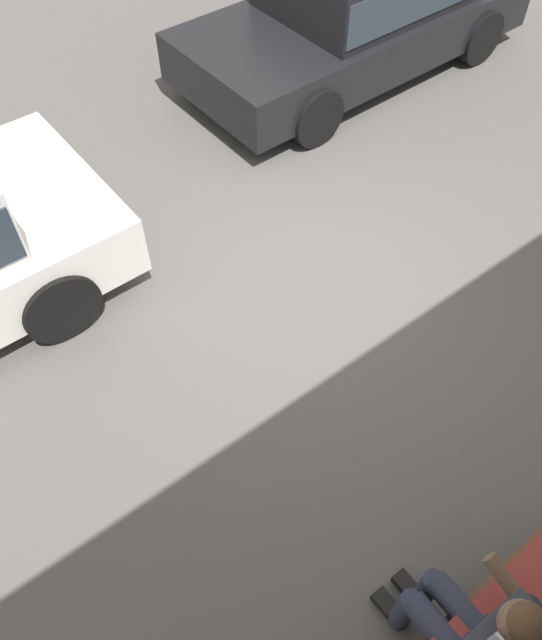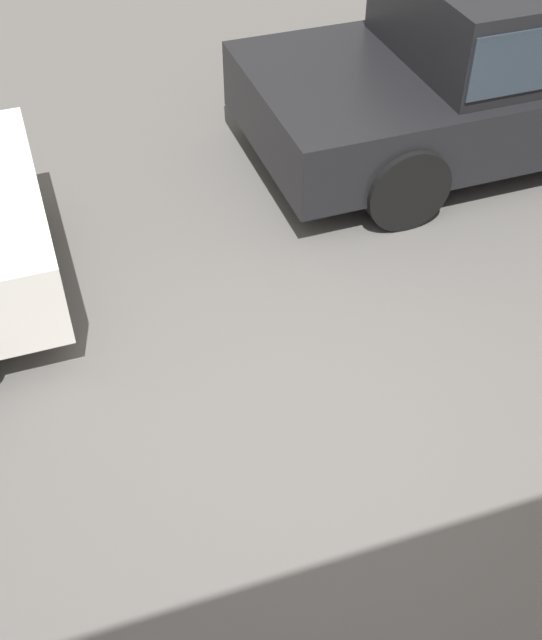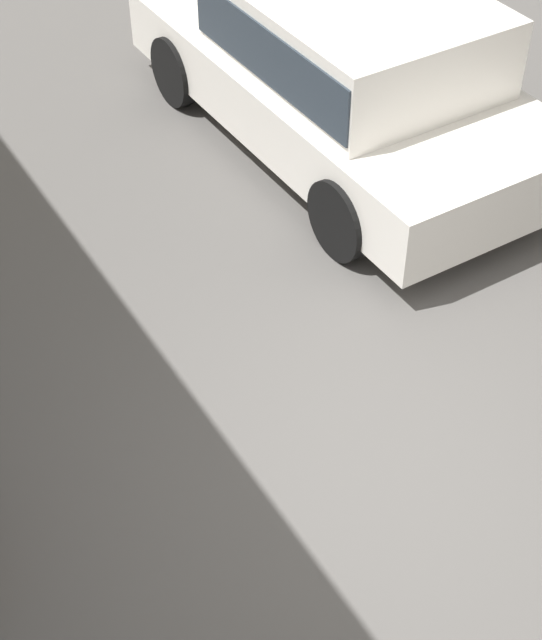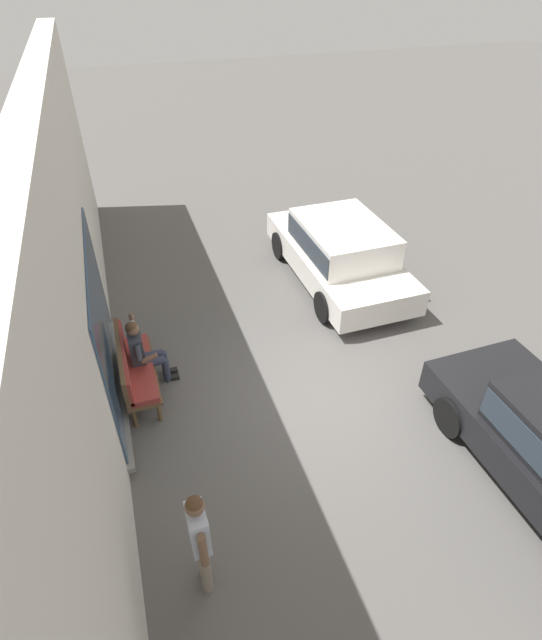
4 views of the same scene
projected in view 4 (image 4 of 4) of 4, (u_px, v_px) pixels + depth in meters
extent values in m
plane|color=#565451|center=(317.00, 396.00, 8.52)|extent=(60.00, 60.00, 0.00)
cube|color=beige|center=(75.00, 324.00, 6.24)|extent=(18.00, 0.40, 4.76)
cube|color=#385170|center=(104.00, 328.00, 7.69)|extent=(3.40, 0.03, 2.50)
cube|color=gray|center=(121.00, 386.00, 8.47)|extent=(3.60, 0.12, 0.10)
cylinder|color=brown|center=(126.00, 354.00, 9.10)|extent=(0.07, 0.07, 0.38)
cylinder|color=brown|center=(135.00, 417.00, 7.90)|extent=(0.07, 0.07, 0.38)
cylinder|color=brown|center=(147.00, 350.00, 9.20)|extent=(0.07, 0.07, 0.38)
cylinder|color=brown|center=(159.00, 411.00, 8.00)|extent=(0.07, 0.07, 0.38)
cube|color=brown|center=(139.00, 372.00, 8.42)|extent=(1.75, 0.55, 0.06)
cube|color=maroon|center=(139.00, 368.00, 8.37)|extent=(1.69, 0.49, 0.10)
cube|color=brown|center=(122.00, 361.00, 8.17)|extent=(1.75, 0.07, 0.55)
cube|color=maroon|center=(125.00, 360.00, 8.19)|extent=(1.69, 0.06, 0.47)
cylinder|color=#2D3347|center=(151.00, 356.00, 8.62)|extent=(0.15, 0.42, 0.15)
cylinder|color=#2D3347|center=(165.00, 363.00, 8.82)|extent=(0.12, 0.12, 0.49)
cube|color=black|center=(171.00, 371.00, 8.97)|extent=(0.10, 0.24, 0.07)
cylinder|color=#2D3347|center=(152.00, 362.00, 8.49)|extent=(0.15, 0.42, 0.15)
cylinder|color=#2D3347|center=(166.00, 370.00, 8.69)|extent=(0.12, 0.12, 0.49)
cube|color=black|center=(172.00, 378.00, 8.83)|extent=(0.10, 0.24, 0.07)
cube|color=#2D3347|center=(139.00, 361.00, 8.50)|extent=(0.34, 0.24, 0.14)
cube|color=#333842|center=(136.00, 349.00, 8.33)|extent=(0.38, 0.22, 0.56)
sphere|color=brown|center=(132.00, 329.00, 8.08)|extent=(0.22, 0.22, 0.22)
sphere|color=#4C331E|center=(131.00, 328.00, 8.06)|extent=(0.20, 0.20, 0.20)
cylinder|color=#333842|center=(138.00, 353.00, 8.09)|extent=(0.20, 0.10, 0.28)
cylinder|color=brown|center=(150.00, 358.00, 8.17)|extent=(0.08, 0.27, 0.17)
cylinder|color=#333842|center=(133.00, 332.00, 8.41)|extent=(0.25, 0.10, 0.22)
cylinder|color=brown|center=(132.00, 320.00, 8.35)|extent=(0.16, 0.08, 0.25)
cube|color=silver|center=(133.00, 325.00, 8.20)|extent=(0.02, 0.07, 0.15)
cylinder|color=black|center=(450.00, 417.00, 7.74)|extent=(0.64, 0.19, 0.64)
cylinder|color=black|center=(539.00, 391.00, 8.19)|extent=(0.64, 0.19, 0.64)
cube|color=white|center=(338.00, 259.00, 11.15)|extent=(4.34, 1.94, 0.56)
cube|color=white|center=(343.00, 238.00, 10.66)|extent=(2.27, 1.69, 0.66)
cube|color=#28333D|center=(343.00, 238.00, 10.66)|extent=(2.22, 1.72, 0.46)
cylinder|color=black|center=(279.00, 246.00, 12.05)|extent=(0.66, 0.19, 0.65)
cylinder|color=black|center=(347.00, 234.00, 12.51)|extent=(0.66, 0.19, 0.65)
cylinder|color=black|center=(324.00, 307.00, 10.04)|extent=(0.66, 0.19, 0.65)
cylinder|color=black|center=(403.00, 291.00, 10.50)|extent=(0.66, 0.19, 0.65)
cylinder|color=gray|center=(202.00, 556.00, 5.87)|extent=(0.13, 0.13, 0.88)
cylinder|color=gray|center=(206.00, 570.00, 5.73)|extent=(0.13, 0.13, 0.88)
cube|color=silver|center=(198.00, 529.00, 5.35)|extent=(0.36, 0.21, 0.60)
cylinder|color=brown|center=(194.00, 512.00, 5.55)|extent=(0.09, 0.09, 0.54)
cylinder|color=brown|center=(203.00, 550.00, 5.20)|extent=(0.09, 0.09, 0.54)
sphere|color=brown|center=(195.00, 506.00, 5.09)|extent=(0.21, 0.21, 0.21)
sphere|color=#4C331E|center=(194.00, 505.00, 5.08)|extent=(0.19, 0.19, 0.19)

